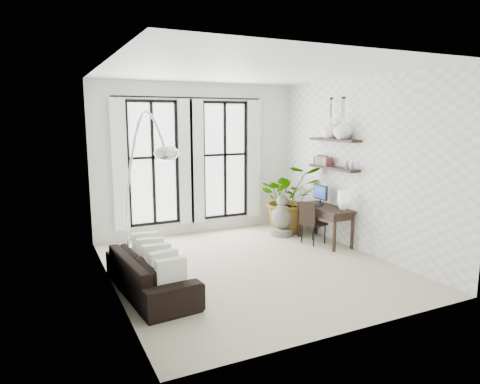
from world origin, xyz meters
TOP-DOWN VIEW (x-y plane):
  - floor at (0.00, 0.00)m, footprint 5.00×5.00m
  - ceiling at (0.00, 0.00)m, footprint 5.00×5.00m
  - wall_left at (-2.25, 0.00)m, footprint 0.00×5.00m
  - wall_right at (2.25, 0.00)m, footprint 0.00×5.00m
  - wall_back at (0.00, 2.50)m, footprint 4.50×0.00m
  - windows at (-0.20, 2.43)m, footprint 3.26×0.13m
  - wall_shelves at (2.11, 0.63)m, footprint 0.25×1.30m
  - sofa at (-1.80, -0.35)m, footprint 0.95×2.04m
  - throw_pillows at (-1.70, -0.35)m, footprint 0.40×1.52m
  - plant at (1.78, 1.65)m, footprint 1.61×1.49m
  - desk at (1.95, 0.54)m, footprint 0.53×1.25m
  - desk_chair at (1.65, 0.64)m, footprint 0.47×0.47m
  - arc_lamp at (-1.70, 0.20)m, footprint 0.76×1.39m
  - buddha at (1.47, 1.44)m, footprint 0.48×0.48m
  - vase_a at (2.11, 0.34)m, footprint 0.37×0.37m
  - vase_b at (2.11, 0.74)m, footprint 0.37×0.37m

SIDE VIEW (x-z plane):
  - floor at x=0.00m, z-range 0.00..0.00m
  - sofa at x=-1.80m, z-range 0.00..0.58m
  - buddha at x=1.47m, z-range -0.07..0.80m
  - desk_chair at x=1.65m, z-range 0.06..0.90m
  - throw_pillows at x=-1.70m, z-range 0.30..0.70m
  - desk at x=1.95m, z-range 0.13..1.26m
  - plant at x=1.78m, z-range 0.00..1.49m
  - windows at x=-0.20m, z-range 0.24..2.88m
  - wall_left at x=-2.25m, z-range -0.90..4.10m
  - wall_right at x=2.25m, z-range -0.90..4.10m
  - wall_back at x=0.00m, z-range -0.65..3.85m
  - wall_shelves at x=2.11m, z-range 1.43..2.03m
  - arc_lamp at x=-1.70m, z-range 0.69..3.26m
  - vase_a at x=2.11m, z-range 2.07..2.46m
  - vase_b at x=2.11m, z-range 2.07..2.46m
  - ceiling at x=0.00m, z-range 3.20..3.20m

